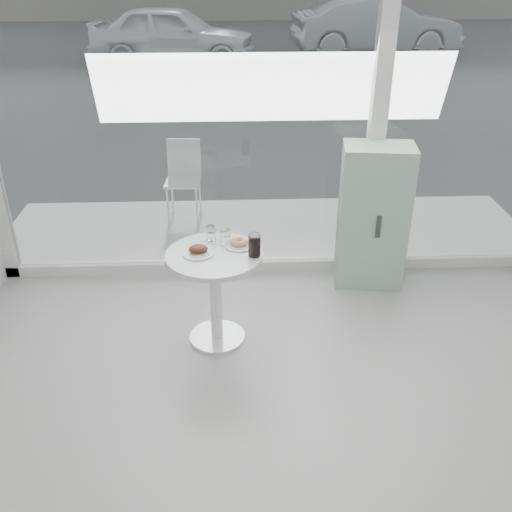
{
  "coord_description": "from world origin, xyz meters",
  "views": [
    {
      "loc": [
        -0.35,
        -1.78,
        2.75
      ],
      "look_at": [
        -0.2,
        1.7,
        0.85
      ],
      "focal_mm": 40.0,
      "sensor_mm": 36.0,
      "label": 1
    }
  ],
  "objects_px": {
    "patio_chair": "(184,174)",
    "mint_cabinet": "(373,217)",
    "plate_donut": "(239,243)",
    "water_tumbler_b": "(226,238)",
    "cola_glass": "(254,245)",
    "car_silver": "(375,26)",
    "water_tumbler_a": "(211,234)",
    "plate_fritter": "(199,251)",
    "car_white": "(173,34)",
    "main_table": "(215,279)"
  },
  "relations": [
    {
      "from": "patio_chair",
      "to": "water_tumbler_a",
      "type": "bearing_deg",
      "value": -76.22
    },
    {
      "from": "water_tumbler_b",
      "to": "cola_glass",
      "type": "bearing_deg",
      "value": -43.05
    },
    {
      "from": "plate_donut",
      "to": "mint_cabinet",
      "type": "bearing_deg",
      "value": 31.84
    },
    {
      "from": "plate_donut",
      "to": "patio_chair",
      "type": "bearing_deg",
      "value": 104.91
    },
    {
      "from": "patio_chair",
      "to": "cola_glass",
      "type": "bearing_deg",
      "value": -69.89
    },
    {
      "from": "car_white",
      "to": "cola_glass",
      "type": "xyz_separation_m",
      "value": [
        1.62,
        -12.24,
        0.12
      ]
    },
    {
      "from": "car_white",
      "to": "car_silver",
      "type": "relative_size",
      "value": 0.92
    },
    {
      "from": "plate_donut",
      "to": "car_white",
      "type": "bearing_deg",
      "value": 97.16
    },
    {
      "from": "car_silver",
      "to": "cola_glass",
      "type": "xyz_separation_m",
      "value": [
        -3.98,
        -13.46,
        0.09
      ]
    },
    {
      "from": "patio_chair",
      "to": "plate_donut",
      "type": "distance_m",
      "value": 2.27
    },
    {
      "from": "patio_chair",
      "to": "cola_glass",
      "type": "xyz_separation_m",
      "value": [
        0.69,
        -2.34,
        0.32
      ]
    },
    {
      "from": "water_tumbler_b",
      "to": "water_tumbler_a",
      "type": "bearing_deg",
      "value": 146.42
    },
    {
      "from": "car_white",
      "to": "plate_donut",
      "type": "bearing_deg",
      "value": -165.66
    },
    {
      "from": "mint_cabinet",
      "to": "water_tumbler_b",
      "type": "relative_size",
      "value": 10.77
    },
    {
      "from": "car_white",
      "to": "water_tumbler_a",
      "type": "xyz_separation_m",
      "value": [
        1.3,
        -11.98,
        0.09
      ]
    },
    {
      "from": "main_table",
      "to": "car_white",
      "type": "xyz_separation_m",
      "value": [
        -1.33,
        12.2,
        0.18
      ]
    },
    {
      "from": "patio_chair",
      "to": "plate_fritter",
      "type": "distance_m",
      "value": 2.32
    },
    {
      "from": "mint_cabinet",
      "to": "plate_fritter",
      "type": "relative_size",
      "value": 5.54
    },
    {
      "from": "main_table",
      "to": "patio_chair",
      "type": "height_order",
      "value": "patio_chair"
    },
    {
      "from": "car_silver",
      "to": "cola_glass",
      "type": "relative_size",
      "value": 26.86
    },
    {
      "from": "car_silver",
      "to": "cola_glass",
      "type": "bearing_deg",
      "value": 159.15
    },
    {
      "from": "patio_chair",
      "to": "cola_glass",
      "type": "height_order",
      "value": "cola_glass"
    },
    {
      "from": "plate_donut",
      "to": "water_tumbler_b",
      "type": "relative_size",
      "value": 1.9
    },
    {
      "from": "plate_fritter",
      "to": "main_table",
      "type": "bearing_deg",
      "value": 0.31
    },
    {
      "from": "mint_cabinet",
      "to": "car_silver",
      "type": "height_order",
      "value": "car_silver"
    },
    {
      "from": "car_white",
      "to": "plate_fritter",
      "type": "height_order",
      "value": "car_white"
    },
    {
      "from": "plate_fritter",
      "to": "cola_glass",
      "type": "bearing_deg",
      "value": -6.49
    },
    {
      "from": "plate_fritter",
      "to": "plate_donut",
      "type": "bearing_deg",
      "value": 21.1
    },
    {
      "from": "plate_fritter",
      "to": "water_tumbler_b",
      "type": "xyz_separation_m",
      "value": [
        0.2,
        0.15,
        0.03
      ]
    },
    {
      "from": "patio_chair",
      "to": "mint_cabinet",
      "type": "bearing_deg",
      "value": -35.25
    },
    {
      "from": "mint_cabinet",
      "to": "plate_donut",
      "type": "distance_m",
      "value": 1.41
    },
    {
      "from": "water_tumbler_a",
      "to": "mint_cabinet",
      "type": "bearing_deg",
      "value": 24.22
    },
    {
      "from": "main_table",
      "to": "water_tumbler_a",
      "type": "distance_m",
      "value": 0.35
    },
    {
      "from": "plate_donut",
      "to": "plate_fritter",
      "type": "bearing_deg",
      "value": -158.9
    },
    {
      "from": "car_white",
      "to": "cola_glass",
      "type": "relative_size",
      "value": 24.71
    },
    {
      "from": "cola_glass",
      "to": "mint_cabinet",
      "type": "bearing_deg",
      "value": 39.71
    },
    {
      "from": "water_tumbler_a",
      "to": "car_white",
      "type": "bearing_deg",
      "value": 96.21
    },
    {
      "from": "water_tumbler_a",
      "to": "main_table",
      "type": "bearing_deg",
      "value": -83.54
    },
    {
      "from": "water_tumbler_a",
      "to": "patio_chair",
      "type": "bearing_deg",
      "value": 100.05
    },
    {
      "from": "main_table",
      "to": "plate_fritter",
      "type": "distance_m",
      "value": 0.27
    },
    {
      "from": "plate_donut",
      "to": "water_tumbler_a",
      "type": "relative_size",
      "value": 2.03
    },
    {
      "from": "car_white",
      "to": "water_tumbler_a",
      "type": "height_order",
      "value": "car_white"
    },
    {
      "from": "plate_fritter",
      "to": "car_silver",
      "type": "bearing_deg",
      "value": 71.89
    },
    {
      "from": "car_white",
      "to": "plate_fritter",
      "type": "relative_size",
      "value": 18.35
    },
    {
      "from": "car_white",
      "to": "plate_fritter",
      "type": "xyz_separation_m",
      "value": [
        1.22,
        -12.2,
        0.07
      ]
    },
    {
      "from": "mint_cabinet",
      "to": "plate_fritter",
      "type": "distance_m",
      "value": 1.73
    },
    {
      "from": "cola_glass",
      "to": "plate_fritter",
      "type": "bearing_deg",
      "value": 173.51
    },
    {
      "from": "plate_fritter",
      "to": "water_tumbler_b",
      "type": "distance_m",
      "value": 0.25
    },
    {
      "from": "car_white",
      "to": "water_tumbler_b",
      "type": "xyz_separation_m",
      "value": [
        1.41,
        -12.05,
        0.09
      ]
    },
    {
      "from": "car_white",
      "to": "cola_glass",
      "type": "height_order",
      "value": "car_white"
    }
  ]
}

